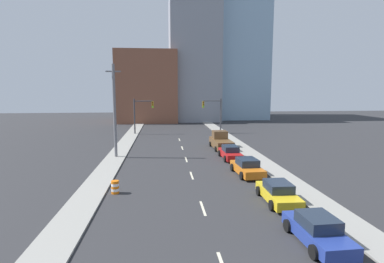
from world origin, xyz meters
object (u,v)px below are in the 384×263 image
sedan_yellow (278,193)px  sedan_orange (247,167)px  traffic_barrel (115,187)px  pickup_truck_brown (221,142)px  sedan_red (230,153)px  traffic_signal_left (140,112)px  traffic_signal_right (216,111)px  sedan_blue (317,230)px  utility_pole_left_mid (115,111)px

sedan_yellow → sedan_orange: sedan_orange is taller
traffic_barrel → pickup_truck_brown: size_ratio=0.17×
traffic_barrel → sedan_red: 14.87m
traffic_signal_left → sedan_red: 23.05m
traffic_signal_right → traffic_barrel: 32.81m
traffic_signal_left → traffic_signal_right: same height
sedan_blue → sedan_orange: bearing=88.4°
utility_pole_left_mid → pickup_truck_brown: bearing=18.1°
traffic_signal_left → traffic_barrel: (0.36, -30.07, -3.39)m
sedan_orange → pickup_truck_brown: (0.02, 12.31, 0.21)m
sedan_blue → traffic_signal_right: bearing=85.7°
traffic_signal_right → utility_pole_left_mid: size_ratio=0.59×
traffic_barrel → sedan_yellow: (11.17, -2.79, 0.16)m
sedan_red → traffic_signal_left: bearing=118.3°
sedan_blue → sedan_red: bearing=88.7°
sedan_red → pickup_truck_brown: size_ratio=0.82×
traffic_signal_right → sedan_blue: 38.52m
traffic_signal_left → traffic_signal_right: bearing=0.0°
traffic_signal_right → pickup_truck_brown: size_ratio=1.07×
traffic_signal_right → sedan_blue: traffic_signal_right is taller
sedan_red → pickup_truck_brown: 6.00m
traffic_signal_right → pickup_truck_brown: (-1.73, -13.90, -2.98)m
traffic_signal_right → sedan_orange: traffic_signal_right is taller
pickup_truck_brown → traffic_signal_right: bearing=80.8°
sedan_blue → sedan_yellow: size_ratio=0.97×
traffic_signal_right → sedan_red: (-1.85, -19.89, -3.20)m
sedan_blue → sedan_yellow: sedan_blue is taller
traffic_barrel → pickup_truck_brown: 19.54m
traffic_signal_right → utility_pole_left_mid: 23.17m
traffic_signal_left → sedan_yellow: bearing=-70.7°
sedan_blue → pickup_truck_brown: pickup_truck_brown is taller
traffic_signal_left → pickup_truck_brown: 18.17m
utility_pole_left_mid → traffic_signal_right: bearing=51.4°
sedan_blue → sedan_red: sedan_red is taller
sedan_blue → utility_pole_left_mid: bearing=120.3°
sedan_blue → sedan_yellow: bearing=86.4°
traffic_signal_right → sedan_blue: (-1.71, -38.35, -3.22)m
sedan_yellow → sedan_red: bearing=92.5°
traffic_barrel → sedan_blue: size_ratio=0.22×
sedan_orange → sedan_red: (-0.10, 6.32, -0.00)m
traffic_signal_left → sedan_orange: bearing=-66.7°
utility_pole_left_mid → sedan_blue: size_ratio=2.38×
utility_pole_left_mid → sedan_blue: utility_pole_left_mid is taller
traffic_signal_right → utility_pole_left_mid: bearing=-128.6°
traffic_barrel → traffic_signal_right: bearing=67.1°
traffic_barrel → sedan_red: sedan_red is taller
sedan_blue → sedan_red: (-0.14, 18.45, 0.02)m
traffic_signal_right → sedan_blue: size_ratio=1.41×
utility_pole_left_mid → pickup_truck_brown: utility_pole_left_mid is taller
sedan_yellow → sedan_red: sedan_red is taller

